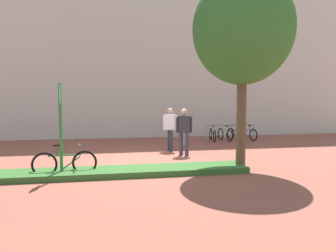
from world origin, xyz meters
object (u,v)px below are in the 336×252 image
(parking_sign_post, at_px, (60,116))
(person_suited_navy, at_px, (184,129))
(bike_at_sign, at_px, (65,163))
(bike_rack_cluster, at_px, (230,134))
(bollard_steel, at_px, (184,135))
(tree_sidewalk, at_px, (243,30))
(person_shirt_white, at_px, (170,126))

(parking_sign_post, height_order, person_suited_navy, parking_sign_post)
(bike_at_sign, height_order, bike_rack_cluster, bike_at_sign)
(parking_sign_post, bearing_deg, bollard_steel, 49.08)
(bike_at_sign, relative_size, person_suited_navy, 0.98)
(bike_at_sign, bearing_deg, tree_sidewalk, -0.39)
(tree_sidewalk, bearing_deg, person_suited_navy, 113.29)
(tree_sidewalk, xyz_separation_m, parking_sign_post, (-5.04, -0.10, -2.43))
(bike_rack_cluster, distance_m, person_suited_navy, 5.16)
(bollard_steel, bearing_deg, person_shirt_white, -121.68)
(bike_rack_cluster, xyz_separation_m, person_shirt_white, (-3.66, -2.70, 0.64))
(parking_sign_post, xyz_separation_m, person_suited_navy, (3.95, 2.64, -0.61))
(tree_sidewalk, distance_m, person_suited_navy, 4.11)
(tree_sidewalk, height_order, person_shirt_white, tree_sidewalk)
(person_suited_navy, bearing_deg, bike_at_sign, -147.18)
(tree_sidewalk, relative_size, bike_rack_cluster, 2.12)
(tree_sidewalk, bearing_deg, parking_sign_post, -178.83)
(bike_at_sign, height_order, bollard_steel, bollard_steel)
(bike_at_sign, xyz_separation_m, bollard_steel, (4.55, 5.19, 0.10))
(tree_sidewalk, distance_m, parking_sign_post, 5.59)
(bollard_steel, relative_size, person_shirt_white, 0.52)
(person_shirt_white, bearing_deg, tree_sidewalk, -69.55)
(bike_at_sign, relative_size, bollard_steel, 1.86)
(person_shirt_white, bearing_deg, person_suited_navy, -76.19)
(tree_sidewalk, height_order, person_suited_navy, tree_sidewalk)
(parking_sign_post, relative_size, person_shirt_white, 1.42)
(parking_sign_post, relative_size, bollard_steel, 2.71)
(tree_sidewalk, bearing_deg, bike_at_sign, 179.61)
(bike_rack_cluster, bearing_deg, parking_sign_post, -138.47)
(bike_at_sign, relative_size, person_shirt_white, 0.98)
(parking_sign_post, height_order, bike_rack_cluster, parking_sign_post)
(parking_sign_post, bearing_deg, bike_rack_cluster, 41.53)
(bollard_steel, height_order, person_suited_navy, person_suited_navy)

